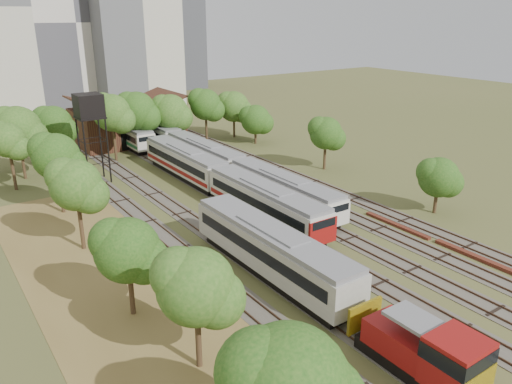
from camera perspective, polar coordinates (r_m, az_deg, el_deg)
ground at (r=40.34m, az=19.17°, el=-11.02°), size 240.00×240.00×0.00m
dry_grass_patch at (r=35.67m, az=-10.59°, el=-14.51°), size 14.00×60.00×0.04m
tracks at (r=56.40m, az=-1.81°, el=-0.84°), size 24.60×80.00×0.19m
railcar_red_set at (r=56.61m, az=-4.02°, el=1.33°), size 3.10×34.58×3.84m
railcar_green_set at (r=67.72m, az=-5.91°, el=4.25°), size 2.87×52.08×3.55m
railcar_rear at (r=82.09m, az=-14.55°, el=6.49°), size 2.90×16.08×3.58m
shunter_locomotive at (r=31.03m, az=19.14°, el=-17.10°), size 2.92×8.10×3.82m
old_grey_coach at (r=39.73m, az=1.77°, el=-6.68°), size 3.28×18.00×4.06m
water_tower at (r=63.48m, az=-18.55°, el=9.06°), size 3.15×3.15×10.89m
rail_pile_near at (r=51.34m, az=15.79°, el=-3.67°), size 0.51×7.72×0.26m
rail_pile_far at (r=46.93m, az=24.44°, el=-7.04°), size 0.57×9.05×0.29m
maintenance_shed at (r=84.08m, az=-14.47°, el=7.52°), size 16.45×11.55×7.58m
tree_band_left at (r=41.46m, az=-18.41°, el=-1.55°), size 8.36×62.98×8.52m
tree_band_far at (r=75.23m, az=-13.92°, el=8.57°), size 39.44×9.83×9.47m
tree_band_right at (r=68.03m, az=6.96°, el=6.33°), size 5.75×39.58×7.12m
tower_centre at (r=123.40m, az=-21.09°, el=17.69°), size 20.00×18.00×36.00m
tower_far_right at (r=144.12m, az=-9.07°, el=17.23°), size 12.00×12.00×28.00m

